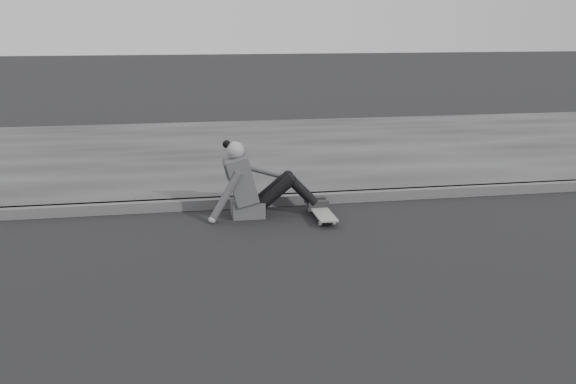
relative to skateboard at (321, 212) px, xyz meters
name	(u,v)px	position (x,y,z in m)	size (l,w,h in m)	color
ground	(459,280)	(0.75, -1.95, -0.07)	(80.00, 80.00, 0.00)	black
curb	(369,196)	(0.75, 0.63, -0.01)	(24.00, 0.16, 0.12)	#525252
sidewalk	(315,149)	(0.75, 3.65, -0.01)	(24.00, 6.00, 0.12)	#3A3A3A
skateboard	(321,212)	(0.00, 0.00, 0.00)	(0.20, 0.78, 0.09)	#9B9B95
seated_woman	(253,185)	(-0.73, 0.25, 0.29)	(1.38, 0.46, 0.88)	#49494B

